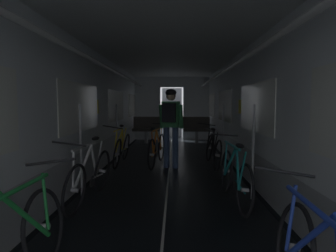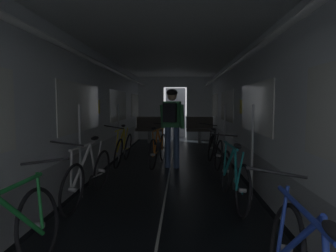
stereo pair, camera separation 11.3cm
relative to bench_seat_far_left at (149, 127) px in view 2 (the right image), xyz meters
name	(u,v)px [view 2 (the right image)]	position (x,y,z in m)	size (l,w,h in m)	color
train_car_shell	(169,89)	(0.90, -4.47, 1.13)	(3.14, 12.34, 2.57)	black
bench_seat_far_left	(149,127)	(0.00, 0.00, 0.00)	(0.98, 0.51, 0.95)	gray
bench_seat_far_right	(200,127)	(1.80, 0.00, 0.00)	(0.98, 0.51, 0.95)	gray
bicycle_white	(89,176)	(-0.18, -6.16, -0.19)	(0.45, 1.69, 0.95)	black
bicycle_green	(0,250)	(-0.14, -8.23, -0.19)	(0.44, 1.69, 0.96)	black
bicycle_black	(214,149)	(1.89, -3.72, -0.19)	(0.44, 1.69, 0.96)	black
bicycle_yellow	(123,148)	(-0.21, -3.60, -0.19)	(0.44, 1.69, 0.96)	black
bicycle_teal	(233,176)	(1.88, -6.11, -0.18)	(0.44, 1.69, 0.95)	black
person_cyclist_aisle	(172,119)	(0.93, -3.95, 0.50)	(0.56, 0.45, 1.73)	#384C75
bicycle_orange_in_aisle	(158,149)	(0.61, -3.69, -0.18)	(0.44, 1.68, 0.93)	black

